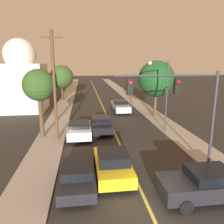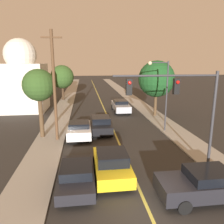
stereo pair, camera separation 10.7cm
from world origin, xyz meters
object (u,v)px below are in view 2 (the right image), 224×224
(car_crossing_right, at_px, (205,184))
(streetlamp_right, at_px, (162,86))
(car_near_lane_second, at_px, (101,124))
(car_outer_lane_second, at_px, (79,129))
(traffic_signal_mast, at_px, (182,99))
(domed_building_left, at_px, (22,79))
(car_outer_lane_front, at_px, (77,175))
(car_far_oncoming, at_px, (121,106))
(tree_right_near, at_px, (156,79))
(tree_left_far, at_px, (62,77))
(tree_left_near, at_px, (39,86))
(car_near_lane_front, at_px, (112,164))
(utility_pole_left, at_px, (54,85))

(car_crossing_right, height_order, streetlamp_right, streetlamp_right)
(car_near_lane_second, distance_m, car_outer_lane_second, 2.45)
(car_outer_lane_second, distance_m, traffic_signal_mast, 9.73)
(traffic_signal_mast, xyz_separation_m, domed_building_left, (-13.87, 19.13, -0.19))
(car_outer_lane_front, relative_size, car_crossing_right, 0.93)
(car_outer_lane_front, height_order, car_far_oncoming, car_far_oncoming)
(car_near_lane_second, bearing_deg, car_far_oncoming, 68.46)
(car_far_oncoming, xyz_separation_m, car_crossing_right, (0.92, -19.45, -0.04))
(streetlamp_right, xyz_separation_m, domed_building_left, (-15.40, 11.64, -0.12))
(car_outer_lane_second, xyz_separation_m, tree_right_near, (9.11, 6.83, 3.79))
(tree_right_near, bearing_deg, car_far_oncoming, 141.92)
(car_near_lane_second, height_order, streetlamp_right, streetlamp_right)
(car_outer_lane_second, relative_size, tree_left_far, 0.65)
(tree_left_near, xyz_separation_m, tree_left_far, (0.07, 19.50, -0.54))
(car_far_oncoming, height_order, streetlamp_right, streetlamp_right)
(car_near_lane_front, xyz_separation_m, car_outer_lane_front, (-1.99, -0.82, -0.11))
(domed_building_left, bearing_deg, car_far_oncoming, -11.72)
(car_far_oncoming, distance_m, domed_building_left, 13.75)
(streetlamp_right, relative_size, tree_left_far, 1.10)
(car_crossing_right, relative_size, utility_pole_left, 0.51)
(car_outer_lane_front, height_order, traffic_signal_mast, traffic_signal_mast)
(car_outer_lane_second, bearing_deg, traffic_signal_mast, -47.20)
(utility_pole_left, bearing_deg, tree_left_far, 93.67)
(car_near_lane_second, xyz_separation_m, car_outer_lane_second, (-1.99, -1.43, -0.01))
(car_outer_lane_front, bearing_deg, car_outer_lane_second, 90.00)
(car_far_oncoming, bearing_deg, utility_pole_left, 55.08)
(car_outer_lane_front, bearing_deg, car_crossing_right, -16.93)
(car_crossing_right, xyz_separation_m, tree_right_near, (2.88, 16.47, 3.78))
(car_crossing_right, height_order, traffic_signal_mast, traffic_signal_mast)
(car_far_oncoming, relative_size, traffic_signal_mast, 0.83)
(car_crossing_right, xyz_separation_m, tree_left_near, (-9.48, 10.12, 3.80))
(car_near_lane_front, distance_m, tree_right_near, 15.94)
(traffic_signal_mast, bearing_deg, car_far_oncoming, 92.88)
(car_near_lane_second, bearing_deg, car_outer_lane_front, -102.26)
(tree_right_near, bearing_deg, traffic_signal_mast, -102.50)
(utility_pole_left, bearing_deg, car_far_oncoming, 55.08)
(streetlamp_right, bearing_deg, car_crossing_right, -97.75)
(streetlamp_right, bearing_deg, domed_building_left, 142.92)
(car_near_lane_front, distance_m, car_crossing_right, 5.03)
(utility_pole_left, bearing_deg, car_crossing_right, -48.60)
(car_crossing_right, height_order, utility_pole_left, utility_pole_left)
(streetlamp_right, bearing_deg, car_far_oncoming, 104.77)
(car_near_lane_second, height_order, car_outer_lane_second, car_near_lane_second)
(car_crossing_right, bearing_deg, tree_left_near, 43.13)
(car_far_oncoming, relative_size, utility_pole_left, 0.58)
(car_near_lane_front, relative_size, car_outer_lane_front, 1.00)
(car_outer_lane_second, height_order, tree_left_near, tree_left_near)
(car_outer_lane_second, relative_size, streetlamp_right, 0.59)
(tree_left_far, bearing_deg, streetlamp_right, -60.43)
(car_outer_lane_front, height_order, tree_right_near, tree_right_near)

